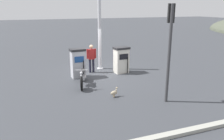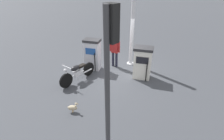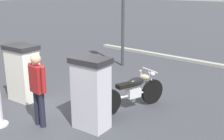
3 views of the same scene
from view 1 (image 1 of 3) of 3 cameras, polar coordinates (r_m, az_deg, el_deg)
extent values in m
plane|color=#383A3F|center=(13.04, -2.93, -1.21)|extent=(120.00, 120.00, 0.00)
cube|color=silver|center=(12.51, -8.63, 1.45)|extent=(0.57, 0.78, 1.50)
cube|color=#1E478C|center=(12.19, -8.32, 2.67)|extent=(0.08, 0.52, 0.32)
cube|color=#262628|center=(12.34, -8.79, 5.09)|extent=(0.62, 0.86, 0.12)
cylinder|color=black|center=(12.36, -7.19, 0.25)|extent=(0.05, 0.05, 0.97)
cube|color=silver|center=(13.28, 2.38, 2.32)|extent=(0.63, 0.84, 1.43)
cube|color=black|center=(12.96, 3.02, 3.39)|extent=(0.08, 0.55, 0.32)
cube|color=#262628|center=(13.12, 2.42, 5.61)|extent=(0.70, 0.92, 0.12)
cylinder|color=black|center=(13.17, 3.96, 1.21)|extent=(0.05, 0.05, 0.93)
cylinder|color=black|center=(10.66, -7.71, -3.39)|extent=(0.67, 0.27, 0.68)
cylinder|color=black|center=(11.97, -7.29, -1.21)|extent=(0.67, 0.27, 0.68)
cube|color=silver|center=(11.23, -7.52, -1.83)|extent=(0.40, 0.30, 0.24)
cylinder|color=silver|center=(11.29, -7.50, -1.99)|extent=(1.01, 0.35, 0.05)
ellipsoid|color=black|center=(11.08, -7.59, -0.56)|extent=(0.52, 0.35, 0.24)
cube|color=black|center=(11.42, -7.48, -0.22)|extent=(0.48, 0.32, 0.10)
cylinder|color=silver|center=(10.60, -7.76, -1.79)|extent=(0.26, 0.11, 0.57)
cylinder|color=silver|center=(10.58, -7.79, -0.01)|extent=(0.20, 0.55, 0.04)
sphere|color=silver|center=(10.52, -7.81, -0.78)|extent=(0.17, 0.17, 0.14)
cylinder|color=silver|center=(11.76, -6.76, -1.39)|extent=(0.55, 0.23, 0.07)
cylinder|color=#1E1E2D|center=(13.43, -5.59, 1.05)|extent=(0.14, 0.14, 0.81)
cylinder|color=#1E1E2D|center=(13.47, -4.76, 1.11)|extent=(0.14, 0.14, 0.81)
cube|color=maroon|center=(13.29, -5.25, 4.03)|extent=(0.22, 0.37, 0.60)
cylinder|color=maroon|center=(13.24, -6.27, 4.09)|extent=(0.10, 0.10, 0.57)
cylinder|color=maroon|center=(13.34, -4.25, 4.22)|extent=(0.10, 0.10, 0.57)
sphere|color=tan|center=(13.21, -5.30, 5.91)|extent=(0.24, 0.24, 0.22)
ellipsoid|color=tan|center=(9.83, 0.50, -5.83)|extent=(0.26, 0.38, 0.19)
cylinder|color=tan|center=(9.88, 1.05, -5.37)|extent=(0.07, 0.07, 0.13)
sphere|color=tan|center=(9.85, 1.18, -4.61)|extent=(0.11, 0.11, 0.09)
cone|color=orange|center=(9.88, 1.44, -4.57)|extent=(0.05, 0.07, 0.04)
cone|color=tan|center=(9.74, -0.22, -5.88)|extent=(0.08, 0.08, 0.07)
cylinder|color=orange|center=(9.91, 0.38, -6.54)|extent=(0.02, 0.02, 0.10)
cylinder|color=orange|center=(9.86, 0.62, -6.66)|extent=(0.02, 0.02, 0.10)
cylinder|color=#38383A|center=(9.15, 14.31, 3.64)|extent=(0.16, 0.16, 3.94)
cube|color=black|center=(9.09, 14.81, 13.78)|extent=(0.27, 0.30, 0.72)
sphere|color=red|center=(9.19, 14.75, 15.18)|extent=(0.19, 0.19, 0.15)
sphere|color=orange|center=(9.19, 14.65, 13.81)|extent=(0.19, 0.19, 0.15)
sphere|color=green|center=(9.20, 14.56, 12.44)|extent=(0.19, 0.19, 0.15)
cylinder|color=silver|center=(13.88, -3.16, 9.79)|extent=(0.20, 0.20, 4.72)
cylinder|color=silver|center=(14.32, -3.02, 0.44)|extent=(0.40, 0.40, 0.04)
cube|color=#9E9E93|center=(7.32, 14.55, -15.71)|extent=(0.34, 8.88, 0.12)
camera|label=2|loc=(7.77, 36.47, 16.68)|focal=28.33mm
camera|label=3|loc=(16.04, -26.78, 11.38)|focal=45.13mm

